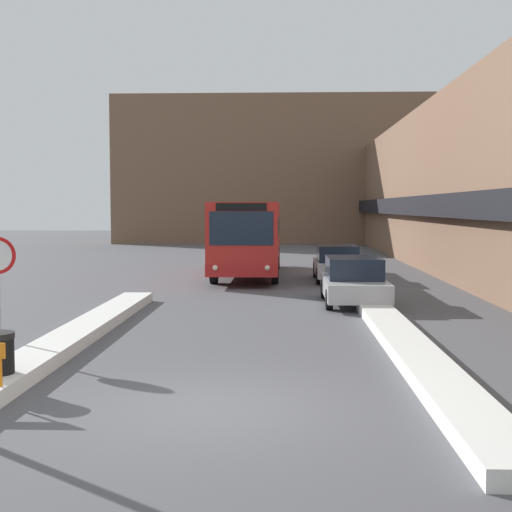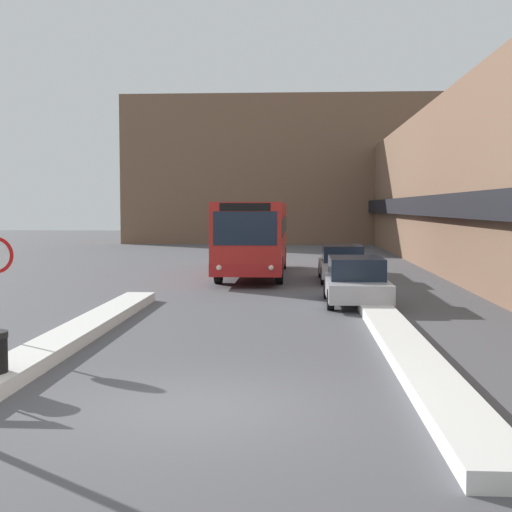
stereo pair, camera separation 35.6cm
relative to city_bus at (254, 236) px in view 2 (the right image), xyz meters
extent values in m
plane|color=#515156|center=(0.50, -20.63, -1.73)|extent=(160.00, 160.00, 0.00)
cube|color=brown|center=(10.50, 3.37, 2.19)|extent=(5.00, 60.00, 7.84)
cube|color=black|center=(7.75, 3.37, 1.32)|extent=(0.50, 60.00, 0.90)
cube|color=brown|center=(0.50, 30.17, 4.30)|extent=(26.00, 8.00, 12.07)
cube|color=silver|center=(-3.10, -16.78, -1.59)|extent=(0.90, 16.44, 0.27)
cube|color=silver|center=(4.10, -16.97, -1.60)|extent=(0.90, 13.37, 0.27)
cube|color=red|center=(0.00, 0.01, 0.08)|extent=(2.63, 10.77, 2.72)
cube|color=red|center=(0.00, 0.01, -1.04)|extent=(2.65, 10.79, 0.48)
cube|color=#192333|center=(0.00, 0.01, 0.46)|extent=(2.65, 9.91, 0.75)
cube|color=#192333|center=(0.00, -5.39, 0.49)|extent=(2.31, 0.03, 1.22)
cube|color=black|center=(0.00, -5.39, 1.26)|extent=(1.84, 0.03, 0.28)
sphere|color=#F2EAC6|center=(-0.95, -5.40, -0.93)|extent=(0.20, 0.20, 0.20)
sphere|color=#F2EAC6|center=(0.95, -5.40, -0.93)|extent=(0.20, 0.20, 0.20)
cylinder|color=black|center=(-1.19, -3.33, -1.20)|extent=(0.28, 1.07, 1.07)
cylinder|color=black|center=(1.19, -3.33, -1.20)|extent=(0.28, 1.07, 1.07)
cylinder|color=black|center=(-1.19, 3.34, -1.20)|extent=(0.28, 1.07, 1.07)
cylinder|color=black|center=(1.19, 3.34, -1.20)|extent=(0.28, 1.07, 1.07)
cube|color=#B7B7BC|center=(3.70, -9.00, -1.21)|extent=(1.84, 4.32, 0.55)
cube|color=#192333|center=(3.70, -8.89, -0.61)|extent=(1.62, 2.37, 0.65)
cylinder|color=black|center=(4.54, -10.33, -1.42)|extent=(0.20, 0.62, 0.62)
cylinder|color=black|center=(2.86, -10.33, -1.42)|extent=(0.20, 0.62, 0.62)
cylinder|color=black|center=(4.54, -7.66, -1.42)|extent=(0.20, 0.62, 0.62)
cylinder|color=black|center=(2.86, -7.66, -1.42)|extent=(0.20, 0.62, 0.62)
cube|color=#B7B7BC|center=(3.70, -2.07, -1.20)|extent=(1.78, 4.40, 0.53)
cube|color=#192333|center=(3.70, -1.97, -0.61)|extent=(1.57, 2.42, 0.65)
cylinder|color=black|center=(4.51, -3.44, -1.40)|extent=(0.20, 0.67, 0.67)
cylinder|color=black|center=(2.89, -3.44, -1.40)|extent=(0.20, 0.67, 0.67)
cylinder|color=black|center=(4.51, -0.71, -1.40)|extent=(0.20, 0.67, 0.67)
cylinder|color=black|center=(2.89, -0.71, -1.40)|extent=(0.20, 0.67, 0.67)
camera|label=1|loc=(1.55, -30.97, 1.25)|focal=50.00mm
camera|label=2|loc=(1.90, -30.96, 1.25)|focal=50.00mm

